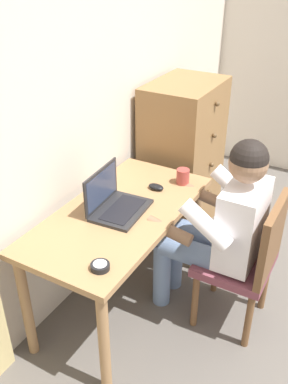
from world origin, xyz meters
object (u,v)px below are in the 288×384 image
computer_mouse (156,187)px  coffee_mug (183,176)px  dresser (182,158)px  person_seated (220,223)px  laptop (115,202)px  desk_clock (100,266)px  chair (248,258)px  desk (120,226)px

computer_mouse → coffee_mug: 0.19m
dresser → person_seated: bearing=-143.0°
laptop → computer_mouse: 0.34m
dresser → desk_clock: dresser is taller
person_seated → chair: bearing=-89.6°
person_seated → computer_mouse: person_seated is taller
desk → desk_clock: (-0.46, -0.19, 0.12)m
dresser → coffee_mug: (-0.57, -0.26, 0.17)m
chair → coffee_mug: bearing=66.7°
desk → dresser: size_ratio=1.04×
desk → desk_clock: size_ratio=13.57×
desk → desk_clock: desk_clock is taller
desk_clock → coffee_mug: (0.93, 0.02, 0.03)m
dresser → computer_mouse: (-0.72, -0.15, 0.14)m
computer_mouse → desk_clock: (-0.78, -0.12, -0.00)m
laptop → computer_mouse: laptop is taller
laptop → computer_mouse: size_ratio=3.58×
desk_clock → coffee_mug: 0.93m
chair → laptop: 0.81m
desk → coffee_mug: (0.47, -0.17, 0.15)m
chair → laptop: laptop is taller
dresser → desk_clock: bearing=-169.5°
person_seated → computer_mouse: size_ratio=11.79×
chair → desk_clock: bearing=144.4°
person_seated → coffee_mug: (0.23, 0.34, 0.10)m
laptop → desk_clock: size_ratio=3.97×
chair → person_seated: person_seated is taller
desk_clock → laptop: bearing=25.2°
laptop → coffee_mug: bearing=-22.7°
chair → coffee_mug: size_ratio=7.18×
computer_mouse → coffee_mug: bearing=-31.8°
laptop → coffee_mug: laptop is taller
desk_clock → coffee_mug: size_ratio=0.75×
coffee_mug → chair: bearing=-113.3°
chair → person_seated: bearing=90.4°
computer_mouse → desk_clock: 0.79m
computer_mouse → coffee_mug: (0.15, -0.11, 0.03)m
chair → computer_mouse: chair is taller
person_seated → laptop: size_ratio=3.30×
desk_clock → chair: bearing=-35.6°
desk_clock → computer_mouse: bearing=9.1°
laptop → desk_clock: (-0.45, -0.21, -0.04)m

